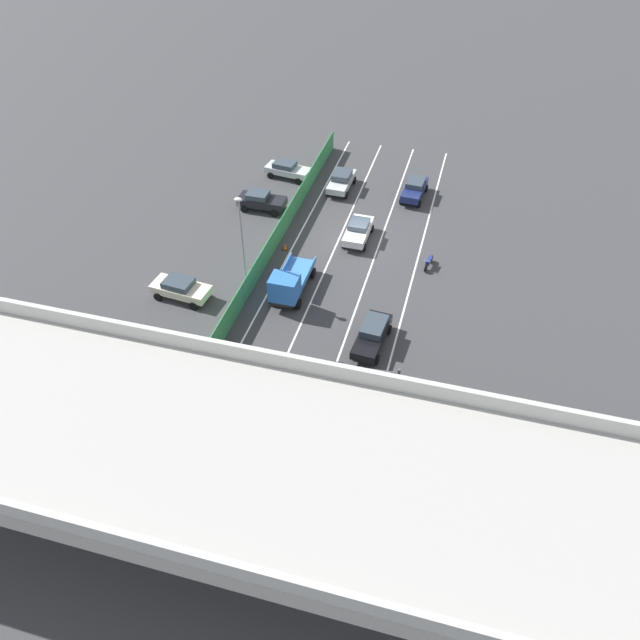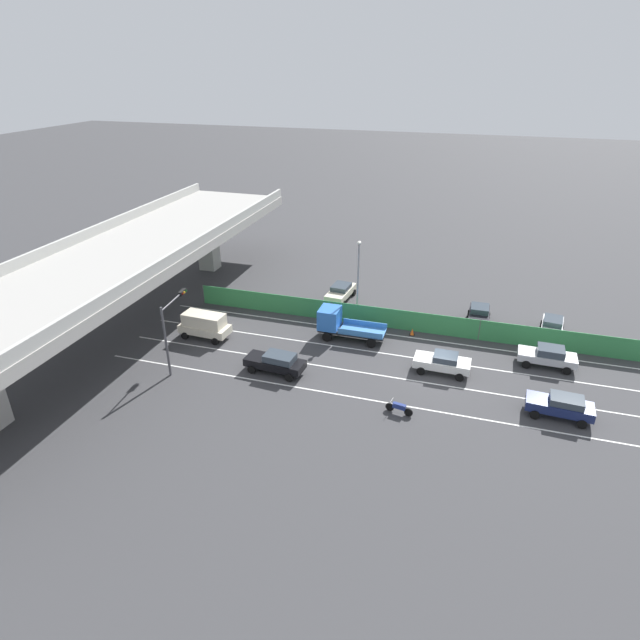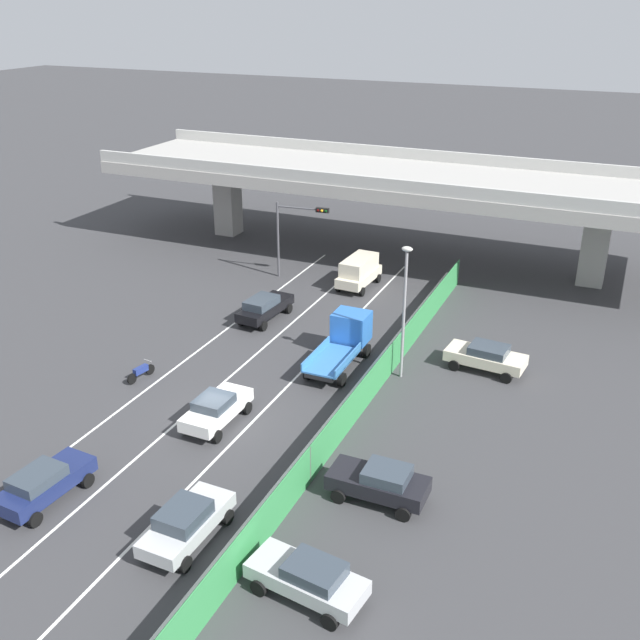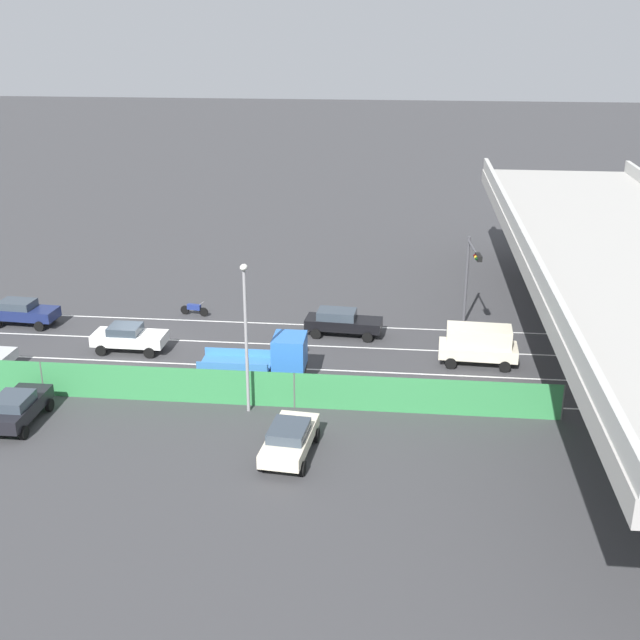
{
  "view_description": "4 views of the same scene",
  "coord_description": "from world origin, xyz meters",
  "px_view_note": "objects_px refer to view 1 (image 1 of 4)",
  "views": [
    {
      "loc": [
        -8.59,
        43.56,
        30.13
      ],
      "look_at": [
        0.23,
        11.55,
        0.92
      ],
      "focal_mm": 35.53,
      "sensor_mm": 36.0,
      "label": 1
    },
    {
      "loc": [
        -35.99,
        -1.48,
        21.81
      ],
      "look_at": [
        2.23,
        10.22,
        2.01
      ],
      "focal_mm": 29.63,
      "sensor_mm": 36.0,
      "label": 2
    },
    {
      "loc": [
        17.48,
        -26.8,
        19.69
      ],
      "look_at": [
        0.56,
        11.59,
        0.88
      ],
      "focal_mm": 41.06,
      "sensor_mm": 36.0,
      "label": 3
    },
    {
      "loc": [
        42.76,
        15.46,
        18.65
      ],
      "look_at": [
        -0.72,
        10.92,
        2.05
      ],
      "focal_mm": 45.38,
      "sensor_mm": 36.0,
      "label": 4
    }
  ],
  "objects_px": {
    "car_sedan_navy": "(415,188)",
    "parked_wagon_silver": "(287,169)",
    "traffic_cone": "(285,246)",
    "parked_sedan_dark": "(261,200)",
    "traffic_light": "(372,387)",
    "car_sedan_black": "(372,334)",
    "car_sedan_silver": "(342,180)",
    "car_hatchback_white": "(358,230)",
    "parked_sedan_cream": "(180,288)",
    "street_lamp": "(242,235)",
    "flatbed_truck_blue": "(288,285)",
    "car_van_cream": "(287,406)",
    "motorcycle": "(429,262)"
  },
  "relations": [
    {
      "from": "car_hatchback_white",
      "to": "traffic_cone",
      "type": "bearing_deg",
      "value": 29.32
    },
    {
      "from": "car_hatchback_white",
      "to": "flatbed_truck_blue",
      "type": "relative_size",
      "value": 0.75
    },
    {
      "from": "car_sedan_silver",
      "to": "car_van_cream",
      "type": "relative_size",
      "value": 0.99
    },
    {
      "from": "car_sedan_silver",
      "to": "car_sedan_black",
      "type": "height_order",
      "value": "car_sedan_silver"
    },
    {
      "from": "car_sedan_navy",
      "to": "parked_wagon_silver",
      "type": "xyz_separation_m",
      "value": [
        12.41,
        -0.43,
        -0.04
      ]
    },
    {
      "from": "parked_sedan_dark",
      "to": "motorcycle",
      "type": "bearing_deg",
      "value": 163.34
    },
    {
      "from": "car_sedan_silver",
      "to": "parked_sedan_dark",
      "type": "xyz_separation_m",
      "value": [
        6.04,
        5.43,
        0.01
      ]
    },
    {
      "from": "car_sedan_silver",
      "to": "parked_sedan_dark",
      "type": "bearing_deg",
      "value": 41.98
    },
    {
      "from": "parked_sedan_cream",
      "to": "traffic_light",
      "type": "xyz_separation_m",
      "value": [
        -16.21,
        8.93,
        3.21
      ]
    },
    {
      "from": "parked_wagon_silver",
      "to": "parked_sedan_cream",
      "type": "xyz_separation_m",
      "value": [
        2.08,
        19.66,
        0.01
      ]
    },
    {
      "from": "motorcycle",
      "to": "car_hatchback_white",
      "type": "bearing_deg",
      "value": -20.18
    },
    {
      "from": "car_hatchback_white",
      "to": "street_lamp",
      "type": "height_order",
      "value": "street_lamp"
    },
    {
      "from": "traffic_light",
      "to": "flatbed_truck_blue",
      "type": "bearing_deg",
      "value": -52.36
    },
    {
      "from": "car_sedan_silver",
      "to": "motorcycle",
      "type": "height_order",
      "value": "car_sedan_silver"
    },
    {
      "from": "parked_sedan_cream",
      "to": "flatbed_truck_blue",
      "type": "bearing_deg",
      "value": -165.8
    },
    {
      "from": "car_hatchback_white",
      "to": "car_van_cream",
      "type": "distance_m",
      "value": 20.27
    },
    {
      "from": "traffic_light",
      "to": "car_van_cream",
      "type": "bearing_deg",
      "value": 2.94
    },
    {
      "from": "parked_sedan_dark",
      "to": "street_lamp",
      "type": "xyz_separation_m",
      "value": [
        -2.56,
        10.81,
        3.69
      ]
    },
    {
      "from": "car_hatchback_white",
      "to": "parked_wagon_silver",
      "type": "bearing_deg",
      "value": -43.76
    },
    {
      "from": "car_hatchback_white",
      "to": "car_sedan_black",
      "type": "height_order",
      "value": "car_sedan_black"
    },
    {
      "from": "car_sedan_silver",
      "to": "flatbed_truck_blue",
      "type": "xyz_separation_m",
      "value": [
        -0.15,
        16.93,
        0.44
      ]
    },
    {
      "from": "car_sedan_black",
      "to": "car_hatchback_white",
      "type": "bearing_deg",
      "value": -72.93
    },
    {
      "from": "car_sedan_black",
      "to": "parked_wagon_silver",
      "type": "bearing_deg",
      "value": -58.6
    },
    {
      "from": "traffic_cone",
      "to": "car_hatchback_white",
      "type": "bearing_deg",
      "value": -150.68
    },
    {
      "from": "parked_sedan_dark",
      "to": "parked_wagon_silver",
      "type": "bearing_deg",
      "value": -94.34
    },
    {
      "from": "car_van_cream",
      "to": "car_sedan_navy",
      "type": "bearing_deg",
      "value": -96.51
    },
    {
      "from": "parked_wagon_silver",
      "to": "parked_sedan_dark",
      "type": "height_order",
      "value": "parked_sedan_dark"
    },
    {
      "from": "parked_wagon_silver",
      "to": "street_lamp",
      "type": "height_order",
      "value": "street_lamp"
    },
    {
      "from": "car_van_cream",
      "to": "car_sedan_silver",
      "type": "bearing_deg",
      "value": -82.69
    },
    {
      "from": "car_sedan_black",
      "to": "car_van_cream",
      "type": "bearing_deg",
      "value": 66.06
    },
    {
      "from": "car_sedan_black",
      "to": "parked_sedan_cream",
      "type": "height_order",
      "value": "car_sedan_black"
    },
    {
      "from": "car_van_cream",
      "to": "motorcycle",
      "type": "distance_m",
      "value": 18.97
    },
    {
      "from": "car_sedan_navy",
      "to": "parked_wagon_silver",
      "type": "distance_m",
      "value": 12.42
    },
    {
      "from": "parked_sedan_dark",
      "to": "traffic_light",
      "type": "xyz_separation_m",
      "value": [
        -14.6,
        22.4,
        3.18
      ]
    },
    {
      "from": "car_van_cream",
      "to": "parked_sedan_cream",
      "type": "xyz_separation_m",
      "value": [
        11.25,
        -9.18,
        -0.38
      ]
    },
    {
      "from": "traffic_light",
      "to": "street_lamp",
      "type": "distance_m",
      "value": 16.72
    },
    {
      "from": "car_sedan_silver",
      "to": "traffic_light",
      "type": "relative_size",
      "value": 0.76
    },
    {
      "from": "parked_sedan_dark",
      "to": "car_hatchback_white",
      "type": "bearing_deg",
      "value": 165.76
    },
    {
      "from": "car_sedan_silver",
      "to": "flatbed_truck_blue",
      "type": "bearing_deg",
      "value": 90.52
    },
    {
      "from": "car_sedan_navy",
      "to": "motorcycle",
      "type": "bearing_deg",
      "value": 105.12
    },
    {
      "from": "car_sedan_navy",
      "to": "flatbed_truck_blue",
      "type": "xyz_separation_m",
      "value": [
        6.69,
        17.25,
        0.43
      ]
    },
    {
      "from": "car_sedan_navy",
      "to": "parked_sedan_dark",
      "type": "height_order",
      "value": "parked_sedan_dark"
    },
    {
      "from": "flatbed_truck_blue",
      "to": "motorcycle",
      "type": "relative_size",
      "value": 2.96
    },
    {
      "from": "car_sedan_navy",
      "to": "traffic_cone",
      "type": "bearing_deg",
      "value": 51.47
    },
    {
      "from": "car_sedan_silver",
      "to": "parked_sedan_cream",
      "type": "height_order",
      "value": "car_sedan_silver"
    },
    {
      "from": "parked_sedan_dark",
      "to": "parked_sedan_cream",
      "type": "bearing_deg",
      "value": 83.17
    },
    {
      "from": "parked_wagon_silver",
      "to": "parked_sedan_dark",
      "type": "bearing_deg",
      "value": 85.66
    },
    {
      "from": "parked_sedan_dark",
      "to": "street_lamp",
      "type": "bearing_deg",
      "value": 103.29
    },
    {
      "from": "car_sedan_black",
      "to": "parked_wagon_silver",
      "type": "xyz_separation_m",
      "value": [
        12.72,
        -20.84,
        -0.04
      ]
    },
    {
      "from": "street_lamp",
      "to": "parked_wagon_silver",
      "type": "bearing_deg",
      "value": -83.0
    }
  ]
}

